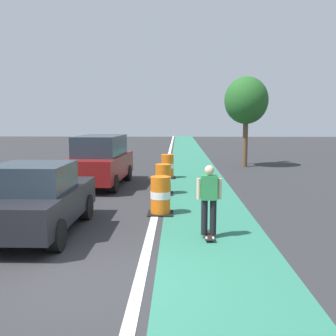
% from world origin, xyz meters
% --- Properties ---
extents(ground_plane, '(100.00, 100.00, 0.00)m').
position_xyz_m(ground_plane, '(0.00, 0.00, 0.00)').
color(ground_plane, '#2D2D30').
extents(bike_lane_strip, '(2.50, 80.00, 0.01)m').
position_xyz_m(bike_lane_strip, '(2.40, 12.00, 0.00)').
color(bike_lane_strip, '#2D755B').
rests_on(bike_lane_strip, ground).
extents(lane_divider_stripe, '(0.20, 80.00, 0.01)m').
position_xyz_m(lane_divider_stripe, '(0.90, 12.00, 0.01)').
color(lane_divider_stripe, silver).
rests_on(lane_divider_stripe, ground).
extents(skateboarder_on_lane, '(0.57, 0.81, 1.69)m').
position_xyz_m(skateboarder_on_lane, '(2.26, 2.36, 0.91)').
color(skateboarder_on_lane, black).
rests_on(skateboarder_on_lane, ground).
extents(parked_sedan_nearest, '(1.94, 4.11, 1.70)m').
position_xyz_m(parked_sedan_nearest, '(-1.79, 2.61, 0.83)').
color(parked_sedan_nearest, black).
rests_on(parked_sedan_nearest, ground).
extents(parked_suv_second, '(2.11, 4.69, 2.04)m').
position_xyz_m(parked_suv_second, '(-1.56, 9.13, 1.04)').
color(parked_suv_second, maroon).
rests_on(parked_suv_second, ground).
extents(traffic_barrel_front, '(0.73, 0.73, 1.09)m').
position_xyz_m(traffic_barrel_front, '(1.05, 4.56, 0.53)').
color(traffic_barrel_front, orange).
rests_on(traffic_barrel_front, ground).
extents(traffic_barrel_mid, '(0.73, 0.73, 1.09)m').
position_xyz_m(traffic_barrel_mid, '(1.02, 7.49, 0.53)').
color(traffic_barrel_mid, orange).
rests_on(traffic_barrel_mid, ground).
extents(traffic_barrel_back, '(0.73, 0.73, 1.09)m').
position_xyz_m(traffic_barrel_back, '(1.08, 11.23, 0.53)').
color(traffic_barrel_back, orange).
rests_on(traffic_barrel_back, ground).
extents(traffic_light_corner, '(0.41, 0.32, 5.10)m').
position_xyz_m(traffic_light_corner, '(5.61, 16.68, 3.50)').
color(traffic_light_corner, '#2D2D2D').
rests_on(traffic_light_corner, ground).
extents(street_tree_sidewalk, '(2.40, 2.40, 5.00)m').
position_xyz_m(street_tree_sidewalk, '(5.31, 15.40, 3.67)').
color(street_tree_sidewalk, brown).
rests_on(street_tree_sidewalk, ground).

